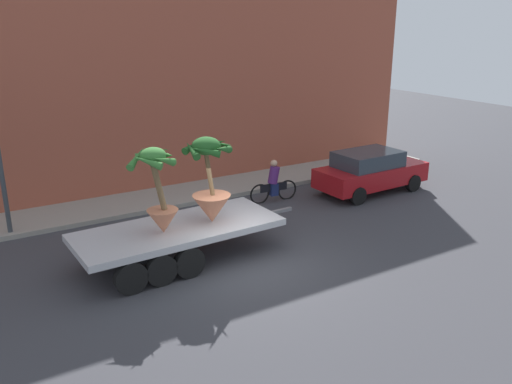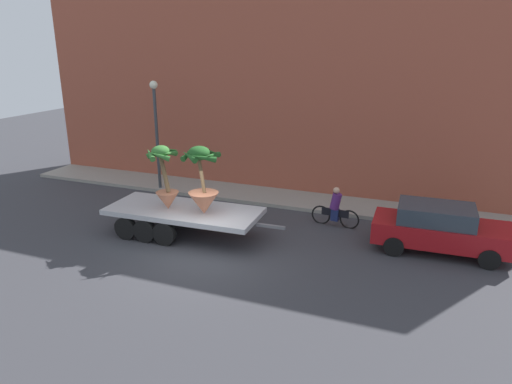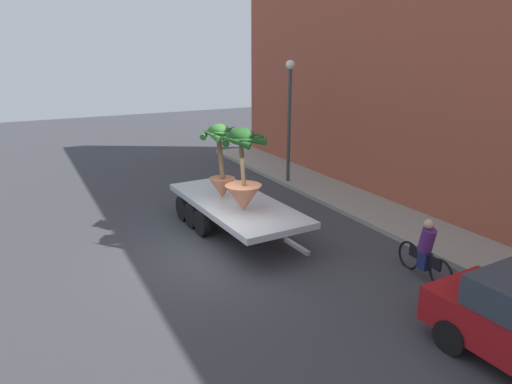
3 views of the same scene
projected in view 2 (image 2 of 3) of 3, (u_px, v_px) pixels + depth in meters
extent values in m
plane|color=#38383D|center=(204.00, 254.00, 15.17)|extent=(60.00, 60.00, 0.00)
cube|color=gray|center=(268.00, 196.00, 20.55)|extent=(24.00, 2.20, 0.15)
cube|color=#9E4C38|center=(282.00, 91.00, 20.70)|extent=(24.00, 1.20, 9.00)
cube|color=#B7BABF|center=(184.00, 211.00, 16.42)|extent=(5.51, 2.43, 0.18)
cylinder|color=black|center=(157.00, 209.00, 18.05)|extent=(0.81, 0.25, 0.80)
cylinder|color=black|center=(126.00, 228.00, 16.19)|extent=(0.81, 0.25, 0.80)
cylinder|color=black|center=(174.00, 211.00, 17.81)|extent=(0.81, 0.25, 0.80)
cylinder|color=black|center=(145.00, 231.00, 15.95)|extent=(0.81, 0.25, 0.80)
cylinder|color=black|center=(192.00, 214.00, 17.57)|extent=(0.81, 0.25, 0.80)
cylinder|color=black|center=(164.00, 234.00, 15.72)|extent=(0.81, 0.25, 0.80)
cube|color=slate|center=(271.00, 226.00, 15.46)|extent=(1.00, 0.14, 0.10)
cone|color=#C17251|center=(168.00, 200.00, 16.28)|extent=(0.80, 0.80, 0.62)
cylinder|color=brown|center=(164.00, 172.00, 15.99)|extent=(0.42, 0.15, 1.43)
ellipsoid|color=#387A33|center=(161.00, 151.00, 15.80)|extent=(0.64, 0.64, 0.40)
cone|color=#387A33|center=(170.00, 153.00, 15.69)|extent=(0.20, 0.75, 0.34)
cone|color=#387A33|center=(170.00, 150.00, 16.12)|extent=(0.87, 0.45, 0.37)
cone|color=#387A33|center=(158.00, 151.00, 16.20)|extent=(0.77, 0.75, 0.51)
cone|color=#387A33|center=(150.00, 154.00, 15.66)|extent=(0.70, 0.67, 0.40)
cone|color=#387A33|center=(159.00, 156.00, 15.49)|extent=(0.74, 0.48, 0.43)
cone|color=#C17251|center=(204.00, 203.00, 15.80)|extent=(1.03, 1.03, 0.76)
cylinder|color=brown|center=(201.00, 173.00, 15.50)|extent=(0.31, 0.12, 1.35)
ellipsoid|color=#235B23|center=(199.00, 153.00, 15.31)|extent=(0.75, 0.75, 0.47)
cone|color=#235B23|center=(212.00, 155.00, 15.17)|extent=(0.24, 0.99, 0.36)
cone|color=#235B23|center=(212.00, 153.00, 15.54)|extent=(0.86, 0.74, 0.36)
cone|color=#235B23|center=(199.00, 152.00, 15.70)|extent=(0.82, 0.55, 0.36)
cone|color=#235B23|center=(189.00, 154.00, 15.49)|extent=(0.27, 0.83, 0.42)
cone|color=#235B23|center=(189.00, 156.00, 15.09)|extent=(0.79, 0.56, 0.37)
cone|color=#235B23|center=(202.00, 158.00, 14.92)|extent=(0.84, 0.76, 0.41)
torus|color=black|center=(349.00, 220.00, 17.14)|extent=(0.74, 0.13, 0.74)
torus|color=black|center=(321.00, 215.00, 17.61)|extent=(0.74, 0.13, 0.74)
cube|color=black|center=(335.00, 213.00, 17.32)|extent=(1.04, 0.16, 0.28)
cylinder|color=#51236B|center=(336.00, 201.00, 17.19)|extent=(0.47, 0.38, 0.65)
sphere|color=tan|center=(336.00, 190.00, 17.06)|extent=(0.24, 0.24, 0.24)
cube|color=navy|center=(335.00, 215.00, 17.35)|extent=(0.30, 0.26, 0.44)
cube|color=maroon|center=(441.00, 233.00, 15.13)|extent=(4.34, 1.86, 0.70)
cube|color=#2D3842|center=(436.00, 214.00, 15.01)|extent=(2.41, 1.63, 0.56)
cylinder|color=black|center=(484.00, 239.00, 15.52)|extent=(0.65, 0.22, 0.64)
cylinder|color=black|center=(489.00, 259.00, 14.06)|extent=(0.65, 0.22, 0.64)
cylinder|color=black|center=(397.00, 228.00, 16.42)|extent=(0.65, 0.22, 0.64)
cylinder|color=black|center=(394.00, 246.00, 14.95)|extent=(0.65, 0.22, 0.64)
cylinder|color=#383D42|center=(157.00, 140.00, 20.89)|extent=(0.14, 0.14, 4.50)
sphere|color=#EAEACC|center=(154.00, 85.00, 20.15)|extent=(0.36, 0.36, 0.36)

